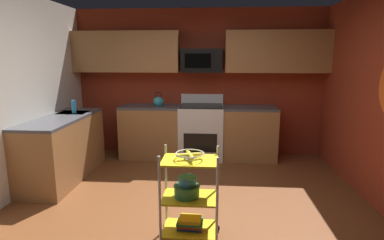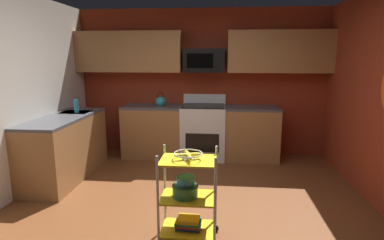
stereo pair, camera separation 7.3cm
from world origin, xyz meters
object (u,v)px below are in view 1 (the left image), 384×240
at_px(microwave, 202,61).
at_px(fruit_bowl, 190,155).
at_px(oven_range, 201,131).
at_px(mixing_bowl_small, 187,180).
at_px(kettle, 159,102).
at_px(dish_soap_bottle, 74,107).
at_px(rolling_cart, 190,197).
at_px(mixing_bowl_large, 187,191).
at_px(book_stack, 190,223).

height_order(microwave, fruit_bowl, microwave).
bearing_deg(fruit_bowl, oven_range, 90.39).
height_order(mixing_bowl_small, kettle, kettle).
xyz_separation_m(oven_range, dish_soap_bottle, (-1.91, -0.82, 0.54)).
distance_m(oven_range, dish_soap_bottle, 2.15).
bearing_deg(rolling_cart, mixing_bowl_large, -180.00).
bearing_deg(kettle, mixing_bowl_small, -74.14).
height_order(rolling_cart, mixing_bowl_large, rolling_cart).
relative_size(book_stack, kettle, 0.96).
bearing_deg(kettle, rolling_cart, -73.67).
bearing_deg(dish_soap_bottle, mixing_bowl_small, -43.43).
bearing_deg(mixing_bowl_large, mixing_bowl_small, 62.02).
distance_m(oven_range, microwave, 1.23).
bearing_deg(microwave, rolling_cart, -89.62).
xyz_separation_m(kettle, dish_soap_bottle, (-1.16, -0.82, 0.02)).
xyz_separation_m(mixing_bowl_small, dish_soap_bottle, (-1.90, 1.80, 0.40)).
height_order(rolling_cart, kettle, kettle).
bearing_deg(mixing_bowl_large, fruit_bowl, 0.00).
height_order(oven_range, book_stack, oven_range).
bearing_deg(dish_soap_bottle, mixing_bowl_large, -43.64).
bearing_deg(microwave, mixing_bowl_small, -90.16).
bearing_deg(mixing_bowl_large, book_stack, 0.00).
xyz_separation_m(mixing_bowl_small, book_stack, (0.03, -0.01, -0.43)).
relative_size(rolling_cart, mixing_bowl_large, 3.63).
relative_size(mixing_bowl_small, kettle, 0.69).
height_order(book_stack, kettle, kettle).
height_order(rolling_cart, book_stack, rolling_cart).
distance_m(microwave, rolling_cart, 3.01).
bearing_deg(mixing_bowl_small, microwave, 89.84).
xyz_separation_m(oven_range, rolling_cart, (0.02, -2.63, -0.03)).
xyz_separation_m(mixing_bowl_large, dish_soap_bottle, (-1.90, 1.81, 0.50)).
height_order(oven_range, kettle, kettle).
relative_size(microwave, mixing_bowl_large, 2.78).
bearing_deg(fruit_bowl, mixing_bowl_small, 161.12).
relative_size(rolling_cart, fruit_bowl, 3.36).
xyz_separation_m(microwave, kettle, (-0.75, -0.11, -0.70)).
height_order(mixing_bowl_large, kettle, kettle).
distance_m(rolling_cart, kettle, 2.79).
distance_m(oven_range, fruit_bowl, 2.66).
height_order(oven_range, rolling_cart, oven_range).
xyz_separation_m(microwave, dish_soap_bottle, (-1.91, -0.93, -0.68)).
distance_m(microwave, dish_soap_bottle, 2.23).
relative_size(microwave, dish_soap_bottle, 3.50).
bearing_deg(mixing_bowl_large, oven_range, 89.72).
height_order(fruit_bowl, mixing_bowl_small, fruit_bowl).
bearing_deg(rolling_cart, oven_range, 90.39).
height_order(oven_range, dish_soap_bottle, dish_soap_bottle).
relative_size(microwave, fruit_bowl, 2.57).
distance_m(microwave, fruit_bowl, 2.86).
relative_size(rolling_cart, dish_soap_bottle, 4.57).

